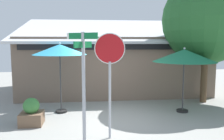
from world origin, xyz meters
The scene contains 8 objects.
ground_plane centered at (0.00, 0.00, -0.05)m, with size 28.00×28.00×0.10m, color gray.
cafe_building centered at (0.65, 5.10, 1.56)m, with size 9.86×5.66×4.13m.
street_sign_post centered at (-0.88, -1.90, 1.80)m, with size 0.79×0.73×2.95m.
stop_sign centered at (-0.17, -1.58, 2.08)m, with size 0.83×0.10×2.94m.
patio_umbrella_teal_left centered at (-1.79, 1.05, 2.39)m, with size 2.02×2.02×2.68m.
patio_umbrella_forest_green_center centered at (2.88, 0.61, 2.17)m, with size 2.38×2.38×2.50m.
shade_tree centered at (4.70, 1.84, 3.54)m, with size 4.34×3.83×5.57m.
sidewalk_planter centered at (-2.60, -0.23, 0.38)m, with size 0.71×0.71×0.89m.
Camera 1 is at (-0.79, -7.92, 2.69)m, focal length 37.70 mm.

